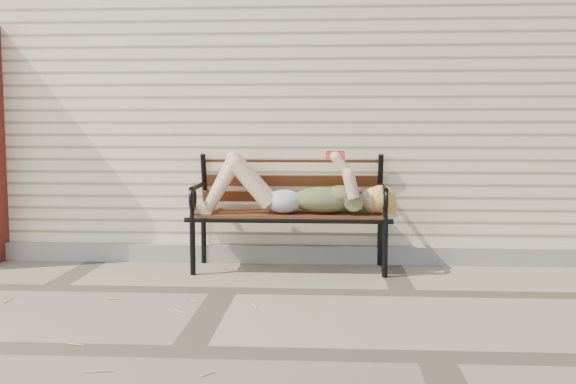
{
  "coord_description": "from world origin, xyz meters",
  "views": [
    {
      "loc": [
        0.71,
        -4.38,
        1.13
      ],
      "look_at": [
        0.42,
        0.48,
        0.65
      ],
      "focal_mm": 40.0,
      "sensor_mm": 36.0,
      "label": 1
    }
  ],
  "objects": [
    {
      "name": "house_wall",
      "position": [
        0.0,
        3.0,
        1.5
      ],
      "size": [
        8.0,
        4.0,
        3.0
      ],
      "primitive_type": "cube",
      "color": "beige",
      "rests_on": "ground"
    },
    {
      "name": "foundation_strip",
      "position": [
        0.0,
        0.97,
        0.07
      ],
      "size": [
        8.0,
        0.1,
        0.15
      ],
      "primitive_type": "cube",
      "color": "gray",
      "rests_on": "ground"
    },
    {
      "name": "garden_bench",
      "position": [
        0.42,
        0.81,
        0.61
      ],
      "size": [
        1.68,
        0.67,
        1.09
      ],
      "color": "black",
      "rests_on": "ground"
    },
    {
      "name": "reading_woman",
      "position": [
        0.43,
        0.67,
        0.65
      ],
      "size": [
        1.59,
        0.36,
        0.5
      ],
      "color": "#092C41",
      "rests_on": "ground"
    },
    {
      "name": "ground",
      "position": [
        0.0,
        0.0,
        0.0
      ],
      "size": [
        80.0,
        80.0,
        0.0
      ],
      "primitive_type": "plane",
      "color": "gray",
      "rests_on": "ground"
    }
  ]
}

